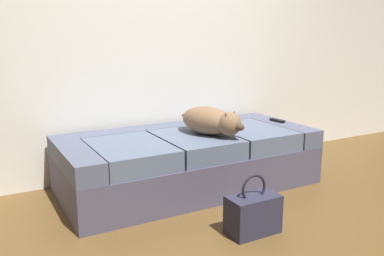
{
  "coord_description": "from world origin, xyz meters",
  "views": [
    {
      "loc": [
        -1.49,
        -1.67,
        1.18
      ],
      "look_at": [
        0.0,
        1.02,
        0.49
      ],
      "focal_mm": 38.2,
      "sensor_mm": 36.0,
      "label": 1
    }
  ],
  "objects_px": {
    "couch": "(189,160)",
    "dog_tan": "(211,121)",
    "tv_remote": "(277,120)",
    "handbag": "(253,214)"
  },
  "relations": [
    {
      "from": "tv_remote",
      "to": "handbag",
      "type": "bearing_deg",
      "value": -142.12
    },
    {
      "from": "dog_tan",
      "to": "tv_remote",
      "type": "height_order",
      "value": "dog_tan"
    },
    {
      "from": "couch",
      "to": "dog_tan",
      "type": "height_order",
      "value": "dog_tan"
    },
    {
      "from": "couch",
      "to": "tv_remote",
      "type": "distance_m",
      "value": 0.92
    },
    {
      "from": "couch",
      "to": "handbag",
      "type": "xyz_separation_m",
      "value": [
        -0.04,
        -0.89,
        -0.09
      ]
    },
    {
      "from": "tv_remote",
      "to": "couch",
      "type": "bearing_deg",
      "value": 174.24
    },
    {
      "from": "couch",
      "to": "dog_tan",
      "type": "distance_m",
      "value": 0.38
    },
    {
      "from": "couch",
      "to": "handbag",
      "type": "relative_size",
      "value": 5.26
    },
    {
      "from": "dog_tan",
      "to": "handbag",
      "type": "height_order",
      "value": "dog_tan"
    },
    {
      "from": "dog_tan",
      "to": "tv_remote",
      "type": "xyz_separation_m",
      "value": [
        0.77,
        0.13,
        -0.1
      ]
    }
  ]
}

